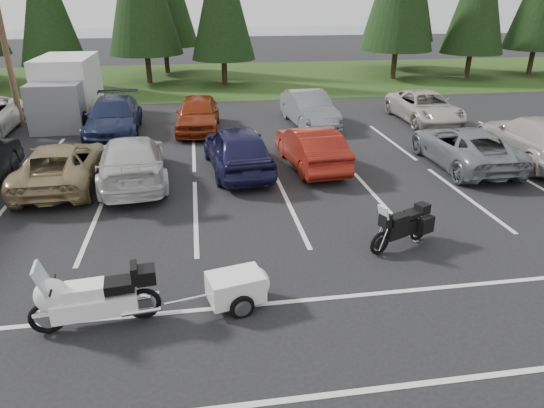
{
  "coord_description": "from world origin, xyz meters",
  "views": [
    {
      "loc": [
        -1.99,
        -11.42,
        5.68
      ],
      "look_at": [
        -0.28,
        -0.5,
        0.83
      ],
      "focal_mm": 32.0,
      "sensor_mm": 36.0,
      "label": 1
    }
  ],
  "objects": [
    {
      "name": "lake_water",
      "position": [
        4.0,
        55.0,
        0.0
      ],
      "size": [
        70.0,
        50.0,
        0.02
      ],
      "primitive_type": "cube",
      "color": "slate",
      "rests_on": "ground"
    },
    {
      "name": "touring_motorcycle",
      "position": [
        -4.03,
        -3.67,
        0.71
      ],
      "size": [
        2.64,
        1.06,
        1.42
      ],
      "primitive_type": null,
      "rotation": [
        0.0,
        0.0,
        0.11
      ],
      "color": "white",
      "rests_on": "ground"
    },
    {
      "name": "car_near_7",
      "position": [
        10.0,
        3.81,
        0.82
      ],
      "size": [
        2.79,
        5.85,
        1.64
      ],
      "primitive_type": "imported",
      "rotation": [
        0.0,
        0.0,
        3.05
      ],
      "color": "#BCB3AC",
      "rests_on": "ground"
    },
    {
      "name": "grass_strip",
      "position": [
        0.0,
        24.0,
        0.01
      ],
      "size": [
        80.0,
        16.0,
        0.01
      ],
      "primitive_type": "cube",
      "color": "#1F3611",
      "rests_on": "ground"
    },
    {
      "name": "car_near_6",
      "position": [
        7.24,
        3.75,
        0.69
      ],
      "size": [
        2.36,
        5.01,
        1.39
      ],
      "primitive_type": "imported",
      "rotation": [
        0.0,
        0.0,
        3.13
      ],
      "color": "slate",
      "rests_on": "ground"
    },
    {
      "name": "car_far_1",
      "position": [
        -5.52,
        9.84,
        0.77
      ],
      "size": [
        2.3,
        5.35,
        1.53
      ],
      "primitive_type": "imported",
      "rotation": [
        0.0,
        0.0,
        0.03
      ],
      "color": "#1A2342",
      "rests_on": "ground"
    },
    {
      "name": "conifer_3",
      "position": [
        -10.5,
        21.4,
        5.27
      ],
      "size": [
        3.87,
        3.87,
        9.02
      ],
      "color": "#332316",
      "rests_on": "ground"
    },
    {
      "name": "car_far_4",
      "position": [
        8.68,
        9.97,
        0.69
      ],
      "size": [
        2.31,
        5.0,
        1.39
      ],
      "primitive_type": "imported",
      "rotation": [
        0.0,
        0.0,
        0.0
      ],
      "color": "#B7B3A7",
      "rests_on": "ground"
    },
    {
      "name": "cargo_trailer",
      "position": [
        -1.46,
        -3.44,
        0.35
      ],
      "size": [
        1.68,
        1.17,
        0.71
      ],
      "primitive_type": null,
      "rotation": [
        0.0,
        0.0,
        0.22
      ],
      "color": "white",
      "rests_on": "ground"
    },
    {
      "name": "car_near_2",
      "position": [
        -6.33,
        3.92,
        0.68
      ],
      "size": [
        2.38,
        4.96,
        1.36
      ],
      "primitive_type": "imported",
      "rotation": [
        0.0,
        0.0,
        3.17
      ],
      "color": "#907C53",
      "rests_on": "ground"
    },
    {
      "name": "car_near_3",
      "position": [
        -4.14,
        3.87,
        0.74
      ],
      "size": [
        2.61,
        5.31,
        1.49
      ],
      "primitive_type": "imported",
      "rotation": [
        0.0,
        0.0,
        3.25
      ],
      "color": "silver",
      "rests_on": "ground"
    },
    {
      "name": "stall_markings",
      "position": [
        0.0,
        2.0,
        0.0
      ],
      "size": [
        32.0,
        16.0,
        0.01
      ],
      "primitive_type": "cube",
      "color": "silver",
      "rests_on": "ground"
    },
    {
      "name": "car_far_3",
      "position": [
        3.13,
        10.2,
        0.76
      ],
      "size": [
        1.99,
        4.74,
        1.52
      ],
      "primitive_type": "imported",
      "rotation": [
        0.0,
        0.0,
        0.08
      ],
      "color": "slate",
      "rests_on": "ground"
    },
    {
      "name": "car_near_5",
      "position": [
        1.87,
        4.44,
        0.72
      ],
      "size": [
        1.88,
        4.47,
        1.44
      ],
      "primitive_type": "imported",
      "rotation": [
        0.0,
        0.0,
        3.23
      ],
      "color": "maroon",
      "rests_on": "ground"
    },
    {
      "name": "box_truck",
      "position": [
        -8.0,
        12.5,
        1.45
      ],
      "size": [
        2.4,
        5.6,
        2.9
      ],
      "primitive_type": null,
      "color": "silver",
      "rests_on": "ground"
    },
    {
      "name": "ground",
      "position": [
        0.0,
        0.0,
        0.0
      ],
      "size": [
        120.0,
        120.0,
        0.0
      ],
      "primitive_type": "plane",
      "color": "black",
      "rests_on": "ground"
    },
    {
      "name": "adventure_motorcycle",
      "position": [
        2.65,
        -1.67,
        0.63
      ],
      "size": [
        2.19,
        1.5,
        1.26
      ],
      "primitive_type": null,
      "rotation": [
        0.0,
        0.0,
        0.42
      ],
      "color": "black",
      "rests_on": "ground"
    },
    {
      "name": "car_near_4",
      "position": [
        -0.7,
        4.39,
        0.8
      ],
      "size": [
        2.34,
        4.87,
        1.6
      ],
      "primitive_type": "imported",
      "rotation": [
        0.0,
        0.0,
        3.24
      ],
      "color": "#1A183C",
      "rests_on": "ground"
    },
    {
      "name": "car_far_2",
      "position": [
        -1.94,
        9.99,
        0.77
      ],
      "size": [
        2.13,
        4.61,
        1.53
      ],
      "primitive_type": "imported",
      "rotation": [
        0.0,
        0.0,
        -0.07
      ],
      "color": "maroon",
      "rests_on": "ground"
    }
  ]
}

